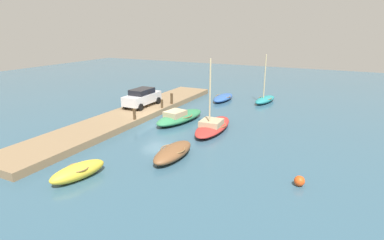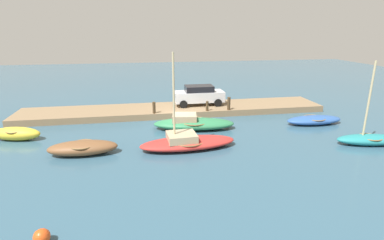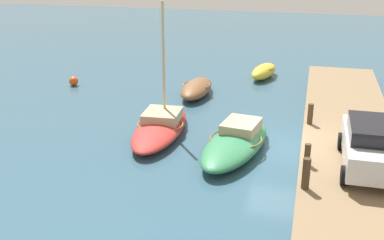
{
  "view_description": "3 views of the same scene",
  "coord_description": "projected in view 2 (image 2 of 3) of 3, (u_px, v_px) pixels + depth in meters",
  "views": [
    {
      "loc": [
        21.1,
        13.89,
        7.72
      ],
      "look_at": [
        0.64,
        3.62,
        0.78
      ],
      "focal_mm": 28.83,
      "sensor_mm": 36.0,
      "label": 1
    },
    {
      "loc": [
        2.77,
        21.46,
        6.8
      ],
      "look_at": [
        -0.64,
        2.22,
        0.81
      ],
      "focal_mm": 28.07,
      "sensor_mm": 36.0,
      "label": 2
    },
    {
      "loc": [
        -18.0,
        -0.92,
        7.71
      ],
      "look_at": [
        0.18,
        3.78,
        0.79
      ],
      "focal_mm": 44.43,
      "sensor_mm": 36.0,
      "label": 3
    }
  ],
  "objects": [
    {
      "name": "mooring_post_mid_east",
      "position": [
        154.0,
        108.0,
        23.06
      ],
      "size": [
        0.23,
        0.23,
        0.89
      ],
      "primitive_type": "cylinder",
      "color": "#47331E",
      "rests_on": "dock_platform"
    },
    {
      "name": "motorboat_green",
      "position": [
        193.0,
        123.0,
        21.04
      ],
      "size": [
        5.87,
        2.83,
        1.07
      ],
      "rotation": [
        0.0,
        0.0,
        -0.15
      ],
      "color": "#2D7A4C",
      "rests_on": "ground_plane"
    },
    {
      "name": "mooring_post_west",
      "position": [
        229.0,
        104.0,
        24.03
      ],
      "size": [
        0.25,
        0.25,
        1.03
      ],
      "primitive_type": "cylinder",
      "color": "#47331E",
      "rests_on": "dock_platform"
    },
    {
      "name": "dinghy_yellow",
      "position": [
        16.0,
        133.0,
        18.96
      ],
      "size": [
        3.28,
        1.77,
        0.84
      ],
      "rotation": [
        0.0,
        0.0,
        -0.22
      ],
      "color": "gold",
      "rests_on": "ground_plane"
    },
    {
      "name": "mooring_post_mid_west",
      "position": [
        207.0,
        106.0,
        23.77
      ],
      "size": [
        0.22,
        0.22,
        0.78
      ],
      "primitive_type": "cylinder",
      "color": "#47331E",
      "rests_on": "dock_platform"
    },
    {
      "name": "rowboat_teal",
      "position": [
        370.0,
        139.0,
        18.23
      ],
      "size": [
        4.18,
        1.9,
        5.05
      ],
      "rotation": [
        0.0,
        0.0,
        -0.16
      ],
      "color": "teal",
      "rests_on": "ground_plane"
    },
    {
      "name": "ground_plane",
      "position": [
        179.0,
        122.0,
        22.65
      ],
      "size": [
        84.0,
        84.0,
        0.0
      ],
      "primitive_type": "plane",
      "color": "#33566B"
    },
    {
      "name": "sailboat_red",
      "position": [
        187.0,
        142.0,
        17.63
      ],
      "size": [
        5.79,
        2.28,
        5.59
      ],
      "rotation": [
        0.0,
        0.0,
        0.06
      ],
      "color": "#B72D28",
      "rests_on": "ground_plane"
    },
    {
      "name": "rowboat_brown",
      "position": [
        83.0,
        148.0,
        16.77
      ],
      "size": [
        3.82,
        1.52,
        0.79
      ],
      "rotation": [
        0.0,
        0.0,
        -0.0
      ],
      "color": "brown",
      "rests_on": "ground_plane"
    },
    {
      "name": "rowboat_blue",
      "position": [
        314.0,
        120.0,
        22.15
      ],
      "size": [
        4.21,
        1.61,
        0.62
      ],
      "rotation": [
        0.0,
        0.0,
        -0.0
      ],
      "color": "#2D569E",
      "rests_on": "ground_plane"
    },
    {
      "name": "dock_platform",
      "position": [
        174.0,
        110.0,
        25.1
      ],
      "size": [
        24.92,
        3.79,
        0.5
      ],
      "primitive_type": "cube",
      "color": "#846B4C",
      "rests_on": "ground_plane"
    },
    {
      "name": "marker_buoy",
      "position": [
        42.0,
        237.0,
        9.8
      ],
      "size": [
        0.54,
        0.54,
        0.54
      ],
      "primitive_type": "sphere",
      "color": "#E54C19",
      "rests_on": "ground_plane"
    },
    {
      "name": "parked_car",
      "position": [
        199.0,
        95.0,
        25.5
      ],
      "size": [
        4.18,
        1.89,
        1.67
      ],
      "rotation": [
        0.0,
        0.0,
        -0.0
      ],
      "color": "silver",
      "rests_on": "dock_platform"
    }
  ]
}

